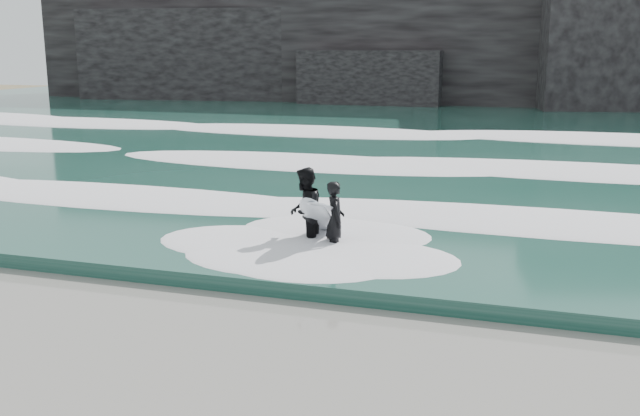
{
  "coord_description": "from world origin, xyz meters",
  "views": [
    {
      "loc": [
        3.82,
        -7.92,
        4.27
      ],
      "look_at": [
        -0.49,
        5.8,
        1.0
      ],
      "focal_mm": 40.0,
      "sensor_mm": 36.0,
      "label": 1
    }
  ],
  "objects": [
    {
      "name": "ground",
      "position": [
        0.0,
        0.0,
        0.0
      ],
      "size": [
        120.0,
        120.0,
        0.0
      ],
      "primitive_type": "plane",
      "color": "olive",
      "rests_on": "ground"
    },
    {
      "name": "foam_near",
      "position": [
        0.0,
        9.0,
        0.4
      ],
      "size": [
        60.0,
        3.2,
        0.2
      ],
      "primitive_type": "ellipsoid",
      "color": "white",
      "rests_on": "sea"
    },
    {
      "name": "sea",
      "position": [
        0.0,
        29.0,
        0.15
      ],
      "size": [
        90.0,
        52.0,
        0.3
      ],
      "primitive_type": "cube",
      "color": "#1C493D",
      "rests_on": "ground"
    },
    {
      "name": "surfer_left",
      "position": [
        -0.26,
        5.73,
        0.81
      ],
      "size": [
        1.07,
        2.0,
        1.6
      ],
      "color": "black",
      "rests_on": "ground"
    },
    {
      "name": "surfer_right",
      "position": [
        -0.8,
        5.87,
        0.91
      ],
      "size": [
        1.16,
        2.07,
        1.81
      ],
      "color": "black",
      "rests_on": "ground"
    },
    {
      "name": "headland",
      "position": [
        0.0,
        46.0,
        5.0
      ],
      "size": [
        70.0,
        9.0,
        10.0
      ],
      "primitive_type": "cube",
      "color": "black",
      "rests_on": "ground"
    },
    {
      "name": "foam_far",
      "position": [
        0.0,
        25.0,
        0.45
      ],
      "size": [
        60.0,
        4.8,
        0.3
      ],
      "primitive_type": "ellipsoid",
      "color": "white",
      "rests_on": "sea"
    },
    {
      "name": "foam_mid",
      "position": [
        0.0,
        16.0,
        0.42
      ],
      "size": [
        60.0,
        4.0,
        0.24
      ],
      "primitive_type": "ellipsoid",
      "color": "white",
      "rests_on": "sea"
    }
  ]
}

